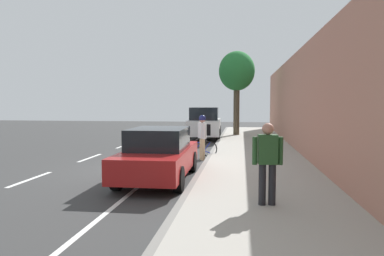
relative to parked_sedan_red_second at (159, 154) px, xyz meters
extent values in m
plane|color=#363636|center=(-0.79, 1.39, -0.75)|extent=(63.18, 63.18, 0.00)
cube|color=#A4A096|center=(2.99, 1.39, -0.67)|extent=(3.58, 39.49, 0.17)
cube|color=gray|center=(1.12, 1.39, -0.67)|extent=(0.16, 39.49, 0.17)
cube|color=white|center=(-3.78, -0.46, -0.75)|extent=(0.14, 2.20, 0.01)
cube|color=white|center=(-3.78, 3.74, -0.75)|extent=(0.14, 2.20, 0.01)
cube|color=white|center=(-3.78, 7.94, -0.75)|extent=(0.14, 2.20, 0.01)
cube|color=white|center=(-3.78, 12.14, -0.75)|extent=(0.14, 2.20, 0.01)
cube|color=white|center=(-3.78, 16.34, -0.75)|extent=(0.14, 2.20, 0.01)
cube|color=white|center=(-3.78, 20.54, -0.75)|extent=(0.14, 2.20, 0.01)
cube|color=white|center=(-0.35, 1.39, -0.75)|extent=(0.12, 39.49, 0.01)
cube|color=#B07562|center=(5.03, 1.39, 1.52)|extent=(0.50, 39.49, 4.54)
cube|color=maroon|center=(0.00, 0.00, -0.15)|extent=(1.81, 4.42, 0.64)
cube|color=black|center=(0.00, 0.00, 0.47)|extent=(1.57, 2.12, 0.60)
cylinder|color=black|center=(0.79, 1.37, -0.42)|extent=(0.23, 0.66, 0.66)
cylinder|color=black|center=(-0.83, 1.35, -0.42)|extent=(0.23, 0.66, 0.66)
cylinder|color=black|center=(0.83, -1.35, -0.42)|extent=(0.23, 0.66, 0.66)
cylinder|color=black|center=(-0.79, -1.37, -0.42)|extent=(0.23, 0.66, 0.66)
cube|color=white|center=(0.09, 12.19, 0.03)|extent=(2.10, 4.78, 0.90)
cube|color=black|center=(0.09, 12.19, 0.86)|extent=(1.81, 3.17, 0.76)
cylinder|color=black|center=(0.90, 13.68, -0.37)|extent=(0.25, 0.77, 0.76)
cylinder|color=black|center=(-0.84, 13.61, -0.37)|extent=(0.25, 0.77, 0.76)
cylinder|color=black|center=(1.03, 10.77, -0.37)|extent=(0.25, 0.77, 0.76)
cylinder|color=black|center=(-0.72, 10.70, -0.37)|extent=(0.25, 0.77, 0.76)
torus|color=black|center=(0.21, 3.99, -0.42)|extent=(0.59, 0.39, 0.67)
torus|color=black|center=(1.10, 4.53, -0.42)|extent=(0.59, 0.39, 0.67)
cylinder|color=#1926A5|center=(0.54, 4.19, -0.33)|extent=(0.57, 0.37, 0.50)
cylinder|color=#1926A5|center=(0.85, 4.38, -0.34)|extent=(0.14, 0.10, 0.46)
cylinder|color=#1926A5|center=(0.59, 4.22, -0.11)|extent=(0.64, 0.41, 0.05)
cylinder|color=#1926A5|center=(0.95, 4.44, -0.49)|extent=(0.32, 0.21, 0.18)
cylinder|color=#1926A5|center=(1.00, 4.47, -0.27)|extent=(0.24, 0.17, 0.32)
cylinder|color=#1926A5|center=(0.24, 4.01, -0.26)|extent=(0.12, 0.09, 0.33)
cube|color=black|center=(0.90, 4.41, -0.08)|extent=(0.26, 0.21, 0.05)
cylinder|color=black|center=(0.28, 4.03, -0.04)|extent=(0.26, 0.41, 0.03)
cylinder|color=#C6B284|center=(0.81, 3.90, -0.32)|extent=(0.15, 0.15, 0.87)
cylinder|color=#C6B284|center=(0.90, 3.72, -0.32)|extent=(0.15, 0.15, 0.87)
cube|color=white|center=(0.85, 3.81, 0.42)|extent=(0.37, 0.44, 0.61)
cylinder|color=white|center=(0.74, 4.04, 0.39)|extent=(0.10, 0.10, 0.58)
cylinder|color=white|center=(0.97, 3.57, 0.39)|extent=(0.10, 0.10, 0.58)
sphere|color=tan|center=(0.85, 3.81, 0.85)|extent=(0.24, 0.24, 0.24)
sphere|color=navy|center=(0.85, 3.81, 0.89)|extent=(0.27, 0.27, 0.27)
cube|color=black|center=(1.03, 3.89, 0.44)|extent=(0.29, 0.35, 0.44)
cylinder|color=#4D4231|center=(2.04, 13.55, 1.18)|extent=(0.39, 0.39, 3.53)
ellipsoid|color=#267334|center=(2.04, 13.55, 3.59)|extent=(2.33, 2.33, 2.56)
cylinder|color=black|center=(3.01, -2.79, -0.16)|extent=(0.15, 0.15, 0.84)
cylinder|color=black|center=(2.81, -2.81, -0.16)|extent=(0.15, 0.15, 0.84)
cube|color=#264C26|center=(2.91, -2.80, 0.56)|extent=(0.40, 0.27, 0.60)
cylinder|color=#264C26|center=(3.17, -2.77, 0.53)|extent=(0.10, 0.10, 0.57)
cylinder|color=#264C26|center=(2.65, -2.83, 0.53)|extent=(0.10, 0.10, 0.57)
sphere|color=#B37663|center=(2.91, -2.80, 0.97)|extent=(0.24, 0.24, 0.24)
camera|label=1|loc=(2.38, -10.13, 1.49)|focal=33.51mm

